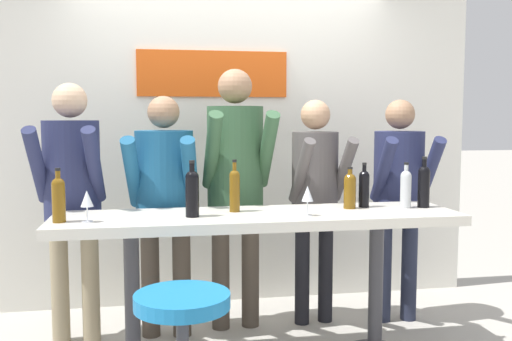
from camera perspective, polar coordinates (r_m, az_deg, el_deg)
The scene contains 17 objects.
back_wall at distance 4.64m, azimuth -2.57°, elevation 3.58°, with size 4.02×0.12×2.71m.
tasting_table at distance 3.45m, azimuth 0.27°, elevation -6.57°, with size 2.42×0.61×0.93m.
bar_stool at distance 2.84m, azimuth -7.35°, elevation -16.37°, with size 0.48×0.48×0.68m.
person_far_left at distance 3.91m, azimuth -17.94°, elevation -1.28°, with size 0.46×0.57×1.72m.
person_left at distance 3.89m, azimuth -9.14°, elevation -2.01°, with size 0.51×0.59×1.64m.
person_center_left at distance 3.99m, azimuth -2.06°, elevation 0.08°, with size 0.49×0.59×1.84m.
person_center at distance 4.11m, azimuth 5.95°, elevation -1.53°, with size 0.43×0.53×1.63m.
person_center_right at distance 4.27m, azimuth 14.10°, elevation -1.49°, with size 0.44×0.53×1.63m.
wine_bottle_0 at distance 3.47m, azimuth -2.16°, elevation -1.80°, with size 0.06×0.06×0.32m.
wine_bottle_1 at distance 3.71m, azimuth 10.75°, elevation -1.61°, with size 0.07×0.07×0.29m.
wine_bottle_2 at distance 3.30m, azimuth -19.14°, elevation -2.56°, with size 0.07×0.07×0.30m.
wine_bottle_3 at distance 3.64m, azimuth 9.36°, elevation -1.84°, with size 0.08×0.08×0.26m.
wine_bottle_4 at distance 3.74m, azimuth 14.75°, elevation -1.61°, with size 0.07×0.07×0.29m.
wine_bottle_5 at distance 3.78m, azimuth 16.44°, elevation -1.33°, with size 0.08×0.08×0.33m.
wine_bottle_6 at distance 3.31m, azimuth -6.40°, elevation -2.05°, with size 0.08×0.08×0.33m.
wine_glass_0 at distance 3.26m, azimuth -16.55°, elevation -2.81°, with size 0.07×0.07×0.18m.
wine_glass_1 at distance 3.33m, azimuth 5.17°, elevation -2.42°, with size 0.07×0.07×0.18m.
Camera 1 is at (-0.61, -3.32, 1.51)m, focal length 40.00 mm.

